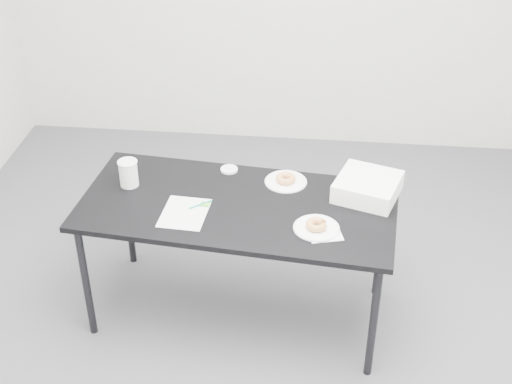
# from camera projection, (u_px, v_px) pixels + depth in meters

# --- Properties ---
(floor) EXTENTS (4.00, 4.00, 0.00)m
(floor) POSITION_uv_depth(u_px,v_px,m) (253.00, 311.00, 3.94)
(floor) COLOR #505156
(floor) RESTS_ON ground
(table) EXTENTS (1.64, 0.89, 0.72)m
(table) POSITION_uv_depth(u_px,v_px,m) (238.00, 213.00, 3.58)
(table) COLOR black
(table) RESTS_ON floor
(scorecard) EXTENTS (0.23, 0.29, 0.00)m
(scorecard) POSITION_uv_depth(u_px,v_px,m) (185.00, 213.00, 3.48)
(scorecard) COLOR white
(scorecard) RESTS_ON table
(logo_patch) EXTENTS (0.05, 0.05, 0.00)m
(logo_patch) POSITION_uv_depth(u_px,v_px,m) (205.00, 204.00, 3.54)
(logo_patch) COLOR green
(logo_patch) RESTS_ON scorecard
(pen) EXTENTS (0.10, 0.09, 0.01)m
(pen) POSITION_uv_depth(u_px,v_px,m) (201.00, 204.00, 3.53)
(pen) COLOR #0C8671
(pen) RESTS_ON scorecard
(napkin) EXTENTS (0.19, 0.19, 0.00)m
(napkin) POSITION_uv_depth(u_px,v_px,m) (324.00, 232.00, 3.35)
(napkin) COLOR white
(napkin) RESTS_ON table
(plate_near) EXTENTS (0.22, 0.22, 0.01)m
(plate_near) POSITION_uv_depth(u_px,v_px,m) (316.00, 228.00, 3.37)
(plate_near) COLOR white
(plate_near) RESTS_ON napkin
(donut_near) EXTENTS (0.12, 0.12, 0.03)m
(donut_near) POSITION_uv_depth(u_px,v_px,m) (317.00, 225.00, 3.36)
(donut_near) COLOR #C07A3C
(donut_near) RESTS_ON plate_near
(plate_far) EXTENTS (0.22, 0.22, 0.01)m
(plate_far) POSITION_uv_depth(u_px,v_px,m) (286.00, 182.00, 3.72)
(plate_far) COLOR white
(plate_far) RESTS_ON table
(donut_far) EXTENTS (0.12, 0.12, 0.03)m
(donut_far) POSITION_uv_depth(u_px,v_px,m) (286.00, 178.00, 3.71)
(donut_far) COLOR #C07A3C
(donut_far) RESTS_ON plate_far
(coffee_cup) EXTENTS (0.09, 0.09, 0.14)m
(coffee_cup) POSITION_uv_depth(u_px,v_px,m) (128.00, 173.00, 3.66)
(coffee_cup) COLOR white
(coffee_cup) RESTS_ON table
(cup_lid) EXTENTS (0.09, 0.09, 0.01)m
(cup_lid) POSITION_uv_depth(u_px,v_px,m) (229.00, 169.00, 3.81)
(cup_lid) COLOR white
(cup_lid) RESTS_ON table
(bakery_box) EXTENTS (0.38, 0.38, 0.10)m
(bakery_box) POSITION_uv_depth(u_px,v_px,m) (368.00, 187.00, 3.59)
(bakery_box) COLOR white
(bakery_box) RESTS_ON table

